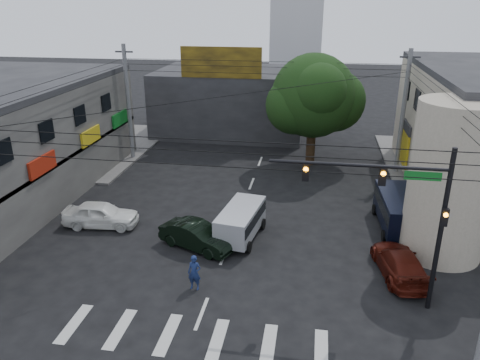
% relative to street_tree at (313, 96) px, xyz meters
% --- Properties ---
extents(ground, '(160.00, 160.00, 0.00)m').
position_rel_street_tree_xyz_m(ground, '(-4.00, -17.00, -5.47)').
color(ground, black).
rests_on(ground, ground).
extents(sidewalk_far_left, '(16.00, 16.00, 0.15)m').
position_rel_street_tree_xyz_m(sidewalk_far_left, '(-22.00, 1.00, -5.40)').
color(sidewalk_far_left, '#514F4C').
rests_on(sidewalk_far_left, ground).
extents(corner_column, '(4.00, 4.00, 8.00)m').
position_rel_street_tree_xyz_m(corner_column, '(7.00, -13.00, -1.47)').
color(corner_column, gray).
rests_on(corner_column, ground).
extents(building_far, '(14.00, 10.00, 6.00)m').
position_rel_street_tree_xyz_m(building_far, '(-8.00, 9.00, -2.47)').
color(building_far, '#232326').
rests_on(building_far, ground).
extents(billboard, '(7.00, 0.30, 2.60)m').
position_rel_street_tree_xyz_m(billboard, '(-8.00, 4.10, 1.83)').
color(billboard, olive).
rests_on(billboard, building_far).
extents(street_tree, '(6.40, 6.40, 8.70)m').
position_rel_street_tree_xyz_m(street_tree, '(0.00, 0.00, 0.00)').
color(street_tree, black).
rests_on(street_tree, ground).
extents(traffic_gantry, '(7.10, 0.35, 7.20)m').
position_rel_street_tree_xyz_m(traffic_gantry, '(3.82, -18.00, -0.64)').
color(traffic_gantry, black).
rests_on(traffic_gantry, ground).
extents(utility_pole_far_left, '(0.32, 0.32, 9.20)m').
position_rel_street_tree_xyz_m(utility_pole_far_left, '(-14.50, -1.00, -0.87)').
color(utility_pole_far_left, '#59595B').
rests_on(utility_pole_far_left, ground).
extents(utility_pole_far_right, '(0.32, 0.32, 9.20)m').
position_rel_street_tree_xyz_m(utility_pole_far_right, '(6.50, -1.00, -0.87)').
color(utility_pole_far_right, '#59595B').
rests_on(utility_pole_far_right, ground).
extents(dark_sedan, '(4.55, 5.30, 1.39)m').
position_rel_street_tree_xyz_m(dark_sedan, '(-5.55, -14.58, -4.78)').
color(dark_sedan, black).
rests_on(dark_sedan, ground).
extents(white_compact, '(2.44, 4.59, 1.47)m').
position_rel_street_tree_xyz_m(white_compact, '(-11.70, -13.00, -4.74)').
color(white_compact, white).
rests_on(white_compact, ground).
extents(maroon_sedan, '(3.35, 5.15, 1.32)m').
position_rel_street_tree_xyz_m(maroon_sedan, '(4.63, -15.56, -4.81)').
color(maroon_sedan, '#47110A').
rests_on(maroon_sedan, ground).
extents(silver_minivan, '(4.67, 2.94, 1.79)m').
position_rel_street_tree_xyz_m(silver_minivan, '(-3.46, -13.14, -4.58)').
color(silver_minivan, '#B5B7BD').
rests_on(silver_minivan, ground).
extents(navy_van, '(5.23, 2.40, 2.02)m').
position_rel_street_tree_xyz_m(navy_van, '(5.21, -10.47, -4.46)').
color(navy_van, black).
rests_on(navy_van, ground).
extents(traffic_officer, '(0.67, 0.49, 1.68)m').
position_rel_street_tree_xyz_m(traffic_officer, '(-4.74, -18.27, -4.63)').
color(traffic_officer, '#15224C').
rests_on(traffic_officer, ground).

